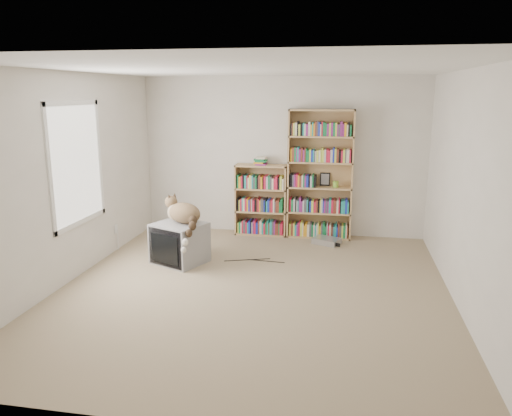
% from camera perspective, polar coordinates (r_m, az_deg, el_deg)
% --- Properties ---
extents(floor, '(4.50, 5.00, 0.01)m').
position_cam_1_polar(floor, '(5.92, -0.33, -9.31)').
color(floor, tan).
rests_on(floor, ground).
extents(wall_back, '(4.50, 0.02, 2.50)m').
position_cam_1_polar(wall_back, '(8.01, 2.99, 5.87)').
color(wall_back, silver).
rests_on(wall_back, floor).
extents(wall_front, '(4.50, 0.02, 2.50)m').
position_cam_1_polar(wall_front, '(3.21, -8.69, -5.33)').
color(wall_front, silver).
rests_on(wall_front, floor).
extents(wall_left, '(0.02, 5.00, 2.50)m').
position_cam_1_polar(wall_left, '(6.37, -20.69, 3.17)').
color(wall_left, silver).
rests_on(wall_left, floor).
extents(wall_right, '(0.02, 5.00, 2.50)m').
position_cam_1_polar(wall_right, '(5.61, 22.89, 1.72)').
color(wall_right, silver).
rests_on(wall_right, floor).
extents(ceiling, '(4.50, 5.00, 0.02)m').
position_cam_1_polar(ceiling, '(5.48, -0.37, 15.65)').
color(ceiling, white).
rests_on(ceiling, wall_back).
extents(window, '(0.02, 1.22, 1.52)m').
position_cam_1_polar(window, '(6.51, -19.81, 4.78)').
color(window, white).
rests_on(window, wall_left).
extents(crt_tv, '(0.80, 0.77, 0.54)m').
position_cam_1_polar(crt_tv, '(6.82, -8.68, -3.98)').
color(crt_tv, gray).
rests_on(crt_tv, floor).
extents(cat, '(0.65, 0.78, 0.60)m').
position_cam_1_polar(cat, '(6.68, -8.19, -0.98)').
color(cat, '#382917').
rests_on(cat, crt_tv).
extents(bookcase_tall, '(1.00, 0.30, 2.00)m').
position_cam_1_polar(bookcase_tall, '(7.86, 7.35, 3.40)').
color(bookcase_tall, tan).
rests_on(bookcase_tall, floor).
extents(bookcase_short, '(0.83, 0.30, 1.14)m').
position_cam_1_polar(bookcase_short, '(8.04, 0.62, 0.63)').
color(bookcase_short, tan).
rests_on(bookcase_short, floor).
extents(book_stack, '(0.18, 0.23, 0.12)m').
position_cam_1_polar(book_stack, '(7.91, 0.48, 5.41)').
color(book_stack, red).
rests_on(book_stack, bookcase_short).
extents(green_mug, '(0.09, 0.09, 0.10)m').
position_cam_1_polar(green_mug, '(7.84, 9.10, 2.72)').
color(green_mug, '#7FB834').
rests_on(green_mug, bookcase_tall).
extents(framed_print, '(0.16, 0.05, 0.21)m').
position_cam_1_polar(framed_print, '(7.94, 7.89, 3.29)').
color(framed_print, black).
rests_on(framed_print, bookcase_tall).
extents(dvd_player, '(0.46, 0.41, 0.09)m').
position_cam_1_polar(dvd_player, '(7.69, 8.07, -3.74)').
color(dvd_player, '#ADACB1').
rests_on(dvd_player, floor).
extents(wall_outlet, '(0.01, 0.08, 0.13)m').
position_cam_1_polar(wall_outlet, '(7.52, -15.71, -2.32)').
color(wall_outlet, silver).
rests_on(wall_outlet, wall_left).
extents(floor_cables, '(1.20, 0.70, 0.01)m').
position_cam_1_polar(floor_cables, '(7.10, 2.67, -5.39)').
color(floor_cables, black).
rests_on(floor_cables, floor).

